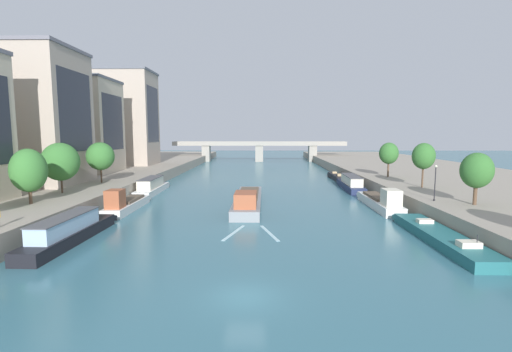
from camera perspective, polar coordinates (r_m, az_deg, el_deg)
ground_plane at (r=23.63m, az=-1.73°, el=-18.51°), size 400.00×400.00×0.00m
quay_left at (r=85.97m, az=-25.62°, el=0.03°), size 36.00×170.00×2.26m
quay_right at (r=85.06m, az=26.28°, el=-0.07°), size 36.00×170.00×2.26m
barge_midriver at (r=50.56m, az=-1.27°, el=-3.76°), size 3.71×21.21×2.96m
wake_behind_barge at (r=37.38m, az=-0.71°, el=-8.92°), size 5.60×5.89×0.03m
moored_boat_left_upstream at (r=38.13m, az=-27.28°, el=-7.67°), size 2.73×14.65×2.64m
moored_boat_left_far at (r=50.67m, az=-19.80°, el=-4.10°), size 2.56×12.31×3.29m
moored_boat_left_near at (r=64.39m, az=-16.07°, el=-1.59°), size 2.94×13.71×2.67m
moored_boat_right_downstream at (r=38.43m, az=26.97°, el=-8.46°), size 3.06×16.79×2.08m
moored_boat_right_end at (r=51.99m, az=19.00°, el=-3.80°), size 2.69×14.22×3.21m
moored_boat_right_near at (r=67.84m, az=14.68°, el=-1.15°), size 3.16×15.08×2.64m
moored_boat_right_gap_after at (r=82.40m, az=12.52°, el=-0.10°), size 2.02×11.54×2.22m
tree_left_midway at (r=47.42m, az=-32.16°, el=0.75°), size 3.82×3.82×6.19m
tree_left_past_mid at (r=54.22m, az=-28.40°, el=1.98°), size 4.77×4.77×6.64m
tree_left_distant at (r=62.82m, az=-23.28°, el=2.87°), size 4.30×4.30×6.47m
tree_right_past_mid at (r=46.37m, az=31.40°, el=0.73°), size 3.36×3.36×5.77m
tree_right_nearest at (r=57.88m, az=24.86°, el=2.85°), size 3.21×3.21×6.49m
tree_right_distant at (r=69.79m, az=20.16°, el=3.36°), size 3.38×3.38×6.24m
lamppost_right_bank at (r=46.97m, az=26.35°, el=-0.74°), size 0.28×0.28×4.20m
building_left_tall at (r=66.18m, az=-31.56°, el=7.98°), size 13.59×12.45×20.88m
building_left_far_end at (r=81.64m, az=-24.82°, el=7.19°), size 10.44×12.52×18.85m
building_left_middle at (r=98.56m, az=-20.23°, el=8.53°), size 15.92×11.65×23.43m
bridge_far at (r=132.51m, az=0.51°, el=4.32°), size 62.84×4.40×7.31m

